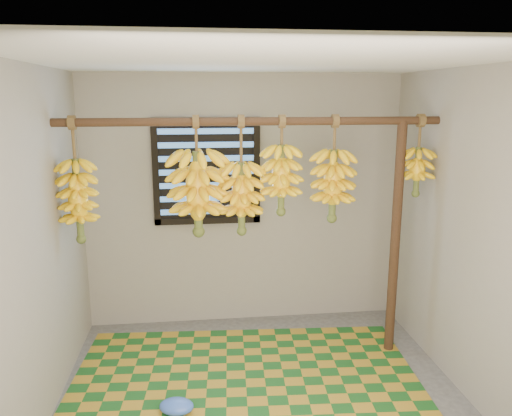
{
  "coord_description": "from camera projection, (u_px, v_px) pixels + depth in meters",
  "views": [
    {
      "loc": [
        -0.45,
        -3.16,
        2.19
      ],
      "look_at": [
        0.0,
        0.55,
        1.35
      ],
      "focal_mm": 35.0,
      "sensor_mm": 36.0,
      "label": 1
    }
  ],
  "objects": [
    {
      "name": "floor",
      "position": [
        265.0,
        408.0,
        3.6
      ],
      "size": [
        3.0,
        3.0,
        0.01
      ],
      "primitive_type": "cube",
      "color": "#4A4A4A",
      "rests_on": "ground"
    },
    {
      "name": "ceiling",
      "position": [
        267.0,
        60.0,
        3.07
      ],
      "size": [
        3.0,
        3.0,
        0.01
      ],
      "primitive_type": "cube",
      "color": "silver",
      "rests_on": "wall_back"
    },
    {
      "name": "wall_back",
      "position": [
        244.0,
        202.0,
        4.79
      ],
      "size": [
        3.0,
        0.01,
        2.4
      ],
      "primitive_type": "cube",
      "color": "gray",
      "rests_on": "floor"
    },
    {
      "name": "wall_left",
      "position": [
        31.0,
        256.0,
        3.15
      ],
      "size": [
        0.01,
        3.0,
        2.4
      ],
      "primitive_type": "cube",
      "color": "gray",
      "rests_on": "floor"
    },
    {
      "name": "wall_right",
      "position": [
        477.0,
        240.0,
        3.51
      ],
      "size": [
        0.01,
        3.0,
        2.4
      ],
      "primitive_type": "cube",
      "color": "gray",
      "rests_on": "floor"
    },
    {
      "name": "window",
      "position": [
        207.0,
        172.0,
        4.65
      ],
      "size": [
        1.0,
        0.04,
        1.0
      ],
      "color": "black",
      "rests_on": "wall_back"
    },
    {
      "name": "hanging_pole",
      "position": [
        254.0,
        121.0,
        3.83
      ],
      "size": [
        3.0,
        0.06,
        0.06
      ],
      "primitive_type": "cylinder",
      "rotation": [
        0.0,
        1.57,
        0.0
      ],
      "color": "#422819",
      "rests_on": "wall_left"
    },
    {
      "name": "support_post",
      "position": [
        395.0,
        241.0,
        4.2
      ],
      "size": [
        0.08,
        0.08,
        2.0
      ],
      "primitive_type": "cylinder",
      "color": "#422819",
      "rests_on": "floor"
    },
    {
      "name": "woven_mat",
      "position": [
        247.0,
        397.0,
        3.7
      ],
      "size": [
        2.86,
        2.35,
        0.01
      ],
      "primitive_type": "cube",
      "rotation": [
        0.0,
        0.0,
        -0.07
      ],
      "color": "#18511C",
      "rests_on": "floor"
    },
    {
      "name": "plastic_bag",
      "position": [
        177.0,
        406.0,
        3.5
      ],
      "size": [
        0.28,
        0.23,
        0.1
      ],
      "primitive_type": "ellipsoid",
      "rotation": [
        0.0,
        0.0,
        -0.21
      ],
      "color": "blue",
      "rests_on": "woven_mat"
    },
    {
      "name": "banana_bunch_a",
      "position": [
        78.0,
        201.0,
        3.8
      ],
      "size": [
        0.29,
        0.29,
        0.96
      ],
      "color": "brown",
      "rests_on": "hanging_pole"
    },
    {
      "name": "banana_bunch_b",
      "position": [
        198.0,
        193.0,
        3.9
      ],
      "size": [
        0.44,
        0.44,
        0.93
      ],
      "color": "brown",
      "rests_on": "hanging_pole"
    },
    {
      "name": "banana_bunch_c",
      "position": [
        241.0,
        198.0,
        3.95
      ],
      "size": [
        0.34,
        0.34,
        0.94
      ],
      "color": "brown",
      "rests_on": "hanging_pole"
    },
    {
      "name": "banana_bunch_d",
      "position": [
        281.0,
        180.0,
        3.96
      ],
      "size": [
        0.32,
        0.32,
        0.79
      ],
      "color": "brown",
      "rests_on": "hanging_pole"
    },
    {
      "name": "banana_bunch_e",
      "position": [
        333.0,
        185.0,
        4.02
      ],
      "size": [
        0.34,
        0.34,
        0.86
      ],
      "color": "brown",
      "rests_on": "hanging_pole"
    },
    {
      "name": "banana_bunch_f",
      "position": [
        417.0,
        171.0,
        4.09
      ],
      "size": [
        0.27,
        0.27,
        0.67
      ],
      "color": "brown",
      "rests_on": "hanging_pole"
    }
  ]
}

